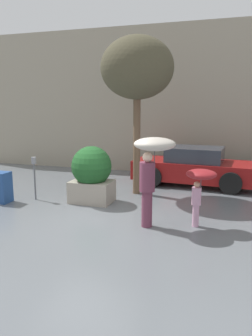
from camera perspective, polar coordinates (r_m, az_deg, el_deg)
ground_plane at (r=8.26m, az=-6.23°, el=-8.99°), size 40.00×40.00×0.00m
building_facade at (r=13.98m, az=4.33°, el=11.59°), size 18.00×0.30×6.00m
planter_box at (r=9.56m, az=-6.00°, el=-0.98°), size 1.21×1.17×1.65m
person_adult at (r=7.43m, az=4.54°, el=1.47°), size 0.94×0.94×2.09m
person_child at (r=7.64m, az=12.76°, el=-2.28°), size 0.69×0.69×1.38m
parked_car_near at (r=11.91m, az=11.83°, el=0.12°), size 4.36×2.18×1.36m
street_tree at (r=10.35m, az=1.96°, el=16.83°), size 2.23×2.23×4.87m
parking_meter at (r=10.10m, az=-15.69°, el=-0.22°), size 0.14×0.14×1.30m
newspaper_box at (r=10.24m, az=-20.93°, el=-3.15°), size 0.50×0.44×0.90m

